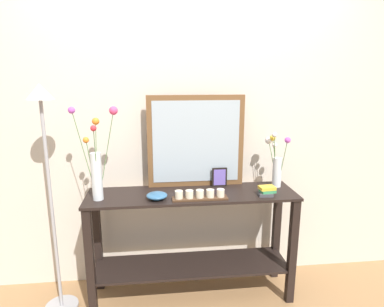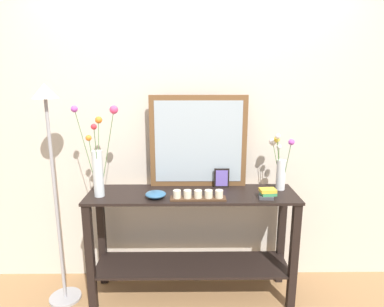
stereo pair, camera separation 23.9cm
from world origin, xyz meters
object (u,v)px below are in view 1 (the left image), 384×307
(tall_vase_left, at_px, (97,163))
(console_table, at_px, (192,233))
(decorative_bowl, at_px, (157,196))
(floor_lamp, at_px, (47,164))
(mirror_leaning, at_px, (196,142))
(picture_frame_small, at_px, (220,177))
(book_stack, at_px, (267,191))
(candle_tray, at_px, (200,195))
(vase_right, at_px, (276,163))

(tall_vase_left, bearing_deg, console_table, 4.10)
(console_table, bearing_deg, decorative_bowl, -159.58)
(decorative_bowl, height_order, floor_lamp, floor_lamp)
(mirror_leaning, xyz_separation_m, floor_lamp, (-1.04, -0.22, -0.09))
(console_table, relative_size, picture_frame_small, 10.29)
(tall_vase_left, distance_m, floor_lamp, 0.33)
(book_stack, bearing_deg, console_table, 168.68)
(candle_tray, bearing_deg, picture_frame_small, 53.48)
(tall_vase_left, distance_m, book_stack, 1.22)
(floor_lamp, bearing_deg, candle_tray, -4.18)
(mirror_leaning, xyz_separation_m, candle_tray, (-0.01, -0.30, -0.33))
(console_table, distance_m, picture_frame_small, 0.48)
(vase_right, xyz_separation_m, book_stack, (-0.13, -0.19, -0.15))
(candle_tray, relative_size, book_stack, 3.07)
(vase_right, bearing_deg, decorative_bowl, -169.03)
(candle_tray, bearing_deg, book_stack, 2.11)
(book_stack, bearing_deg, decorative_bowl, 179.25)
(decorative_bowl, bearing_deg, floor_lamp, 176.33)
(mirror_leaning, bearing_deg, tall_vase_left, -162.80)
(console_table, relative_size, mirror_leaning, 2.08)
(mirror_leaning, bearing_deg, book_stack, -30.17)
(console_table, xyz_separation_m, decorative_bowl, (-0.26, -0.10, 0.35))
(mirror_leaning, height_order, candle_tray, mirror_leaning)
(picture_frame_small, bearing_deg, mirror_leaning, 166.76)
(floor_lamp, bearing_deg, decorative_bowl, -3.67)
(picture_frame_small, height_order, floor_lamp, floor_lamp)
(console_table, distance_m, decorative_bowl, 0.44)
(vase_right, xyz_separation_m, floor_lamp, (-1.66, -0.13, 0.08))
(candle_tray, bearing_deg, tall_vase_left, 173.76)
(tall_vase_left, distance_m, decorative_bowl, 0.47)
(vase_right, xyz_separation_m, picture_frame_small, (-0.44, 0.05, -0.11))
(console_table, height_order, book_stack, book_stack)
(console_table, bearing_deg, vase_right, 7.10)
(vase_right, xyz_separation_m, decorative_bowl, (-0.93, -0.18, -0.16))
(picture_frame_small, relative_size, decorative_bowl, 1.02)
(tall_vase_left, xyz_separation_m, floor_lamp, (-0.33, -0.00, 0.00))
(candle_tray, xyz_separation_m, floor_lamp, (-1.03, 0.08, 0.24))
(mirror_leaning, xyz_separation_m, picture_frame_small, (0.18, -0.04, -0.28))
(floor_lamp, bearing_deg, tall_vase_left, 0.33)
(mirror_leaning, bearing_deg, decorative_bowl, -138.88)
(candle_tray, bearing_deg, console_table, 108.39)
(candle_tray, xyz_separation_m, picture_frame_small, (0.19, 0.26, 0.05))
(tall_vase_left, bearing_deg, mirror_leaning, 17.20)
(candle_tray, height_order, picture_frame_small, picture_frame_small)
(decorative_bowl, bearing_deg, candle_tray, -5.41)
(decorative_bowl, relative_size, book_stack, 1.16)
(vase_right, relative_size, book_stack, 3.43)
(mirror_leaning, bearing_deg, vase_right, -8.40)
(picture_frame_small, bearing_deg, candle_tray, -126.52)
(console_table, xyz_separation_m, vase_right, (0.67, 0.08, 0.51))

